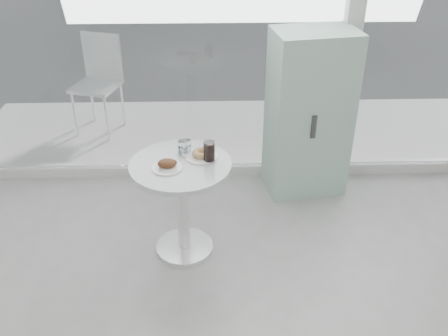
{
  "coord_description": "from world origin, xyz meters",
  "views": [
    {
      "loc": [
        -0.27,
        -1.09,
        2.56
      ],
      "look_at": [
        -0.2,
        1.7,
        0.85
      ],
      "focal_mm": 40.0,
      "sensor_mm": 36.0,
      "label": 1
    }
  ],
  "objects_px": {
    "plate_fritter": "(168,165)",
    "water_tumbler_a": "(183,148)",
    "main_table": "(182,189)",
    "mint_cabinet": "(309,115)",
    "plate_donut": "(202,155)",
    "patio_chair": "(99,77)",
    "cola_glass": "(209,152)",
    "water_tumbler_b": "(186,147)"
  },
  "relations": [
    {
      "from": "plate_fritter",
      "to": "water_tumbler_a",
      "type": "xyz_separation_m",
      "value": [
        0.09,
        0.19,
        0.02
      ]
    },
    {
      "from": "main_table",
      "to": "plate_fritter",
      "type": "bearing_deg",
      "value": -143.04
    },
    {
      "from": "mint_cabinet",
      "to": "plate_donut",
      "type": "height_order",
      "value": "mint_cabinet"
    },
    {
      "from": "main_table",
      "to": "water_tumbler_a",
      "type": "height_order",
      "value": "water_tumbler_a"
    },
    {
      "from": "plate_donut",
      "to": "mint_cabinet",
      "type": "bearing_deg",
      "value": 40.55
    },
    {
      "from": "patio_chair",
      "to": "cola_glass",
      "type": "xyz_separation_m",
      "value": [
        1.17,
        -2.02,
        0.21
      ]
    },
    {
      "from": "patio_chair",
      "to": "cola_glass",
      "type": "distance_m",
      "value": 2.34
    },
    {
      "from": "plate_fritter",
      "to": "patio_chair",
      "type": "bearing_deg",
      "value": 112.81
    },
    {
      "from": "plate_fritter",
      "to": "plate_donut",
      "type": "xyz_separation_m",
      "value": [
        0.23,
        0.15,
        -0.01
      ]
    },
    {
      "from": "water_tumbler_a",
      "to": "plate_fritter",
      "type": "bearing_deg",
      "value": -115.92
    },
    {
      "from": "plate_fritter",
      "to": "plate_donut",
      "type": "relative_size",
      "value": 0.91
    },
    {
      "from": "main_table",
      "to": "plate_fritter",
      "type": "xyz_separation_m",
      "value": [
        -0.08,
        -0.06,
        0.25
      ]
    },
    {
      "from": "patio_chair",
      "to": "cola_glass",
      "type": "bearing_deg",
      "value": -42.36
    },
    {
      "from": "plate_fritter",
      "to": "cola_glass",
      "type": "distance_m",
      "value": 0.3
    },
    {
      "from": "water_tumbler_b",
      "to": "main_table",
      "type": "bearing_deg",
      "value": -105.13
    },
    {
      "from": "patio_chair",
      "to": "water_tumbler_b",
      "type": "bearing_deg",
      "value": -44.53
    },
    {
      "from": "mint_cabinet",
      "to": "plate_donut",
      "type": "xyz_separation_m",
      "value": [
        -0.91,
        -0.77,
        0.07
      ]
    },
    {
      "from": "patio_chair",
      "to": "plate_donut",
      "type": "distance_m",
      "value": 2.26
    },
    {
      "from": "plate_donut",
      "to": "water_tumbler_b",
      "type": "height_order",
      "value": "water_tumbler_b"
    },
    {
      "from": "main_table",
      "to": "water_tumbler_a",
      "type": "distance_m",
      "value": 0.3
    },
    {
      "from": "main_table",
      "to": "patio_chair",
      "type": "xyz_separation_m",
      "value": [
        -0.97,
        2.04,
        0.08
      ]
    },
    {
      "from": "main_table",
      "to": "mint_cabinet",
      "type": "height_order",
      "value": "mint_cabinet"
    },
    {
      "from": "main_table",
      "to": "plate_fritter",
      "type": "relative_size",
      "value": 3.61
    },
    {
      "from": "mint_cabinet",
      "to": "patio_chair",
      "type": "relative_size",
      "value": 1.42
    },
    {
      "from": "water_tumbler_b",
      "to": "plate_fritter",
      "type": "bearing_deg",
      "value": -120.55
    },
    {
      "from": "water_tumbler_b",
      "to": "cola_glass",
      "type": "xyz_separation_m",
      "value": [
        0.16,
        -0.12,
        0.03
      ]
    },
    {
      "from": "plate_donut",
      "to": "water_tumbler_a",
      "type": "height_order",
      "value": "water_tumbler_a"
    },
    {
      "from": "patio_chair",
      "to": "mint_cabinet",
      "type": "bearing_deg",
      "value": -12.8
    },
    {
      "from": "main_table",
      "to": "patio_chair",
      "type": "bearing_deg",
      "value": 115.36
    },
    {
      "from": "plate_donut",
      "to": "water_tumbler_b",
      "type": "relative_size",
      "value": 2.19
    },
    {
      "from": "water_tumbler_a",
      "to": "water_tumbler_b",
      "type": "relative_size",
      "value": 0.99
    },
    {
      "from": "mint_cabinet",
      "to": "patio_chair",
      "type": "xyz_separation_m",
      "value": [
        -2.02,
        1.18,
        -0.1
      ]
    },
    {
      "from": "patio_chair",
      "to": "water_tumbler_a",
      "type": "xyz_separation_m",
      "value": [
        0.98,
        -1.91,
        0.19
      ]
    },
    {
      "from": "water_tumbler_a",
      "to": "patio_chair",
      "type": "bearing_deg",
      "value": 117.15
    },
    {
      "from": "patio_chair",
      "to": "plate_donut",
      "type": "xyz_separation_m",
      "value": [
        1.11,
        -1.96,
        0.16
      ]
    },
    {
      "from": "water_tumbler_b",
      "to": "cola_glass",
      "type": "bearing_deg",
      "value": -36.22
    },
    {
      "from": "patio_chair",
      "to": "plate_fritter",
      "type": "relative_size",
      "value": 4.77
    },
    {
      "from": "mint_cabinet",
      "to": "cola_glass",
      "type": "relative_size",
      "value": 9.51
    },
    {
      "from": "main_table",
      "to": "water_tumbler_b",
      "type": "xyz_separation_m",
      "value": [
        0.04,
        0.14,
        0.27
      ]
    },
    {
      "from": "patio_chair",
      "to": "plate_fritter",
      "type": "height_order",
      "value": "patio_chair"
    },
    {
      "from": "mint_cabinet",
      "to": "cola_glass",
      "type": "height_order",
      "value": "mint_cabinet"
    },
    {
      "from": "main_table",
      "to": "water_tumbler_b",
      "type": "distance_m",
      "value": 0.31
    }
  ]
}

